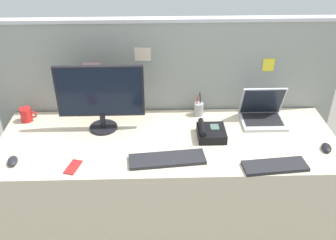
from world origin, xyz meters
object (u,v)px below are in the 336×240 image
Objects in this scene: desktop_monitor at (100,95)px; desk_phone at (211,132)px; pen_cup at (199,109)px; cell_phone_red_case at (73,167)px; keyboard_main at (275,166)px; coffee_mug at (26,115)px; computer_mouse_right_hand at (326,148)px; laptop at (262,112)px; computer_mouse_left_hand at (13,161)px; keyboard_spare at (167,159)px.

desktop_monitor is 0.76m from desk_phone.
cell_phone_red_case is at bearing -143.91° from pen_cup.
keyboard_main is 2.87× the size of cell_phone_red_case.
desk_phone is at bearing -10.81° from coffee_mug.
coffee_mug is at bearing -178.53° from computer_mouse_right_hand.
cell_phone_red_case is at bearing -52.23° from coffee_mug.
laptop reaches higher than desk_phone.
cell_phone_red_case is (-0.13, -0.43, -0.25)m from desktop_monitor.
pen_cup is at bearing 12.50° from computer_mouse_left_hand.
pen_cup is at bearing 162.43° from computer_mouse_right_hand.
keyboard_main is at bearing -19.63° from coffee_mug.
pen_cup is at bearing 99.95° from desk_phone.
computer_mouse_right_hand is at bearing -48.15° from laptop.
desktop_monitor is 0.67m from computer_mouse_left_hand.
coffee_mug is (-1.61, 0.57, 0.04)m from keyboard_main.
computer_mouse_right_hand is at bearing -30.65° from pen_cup.
coffee_mug is (-0.42, 0.54, 0.04)m from cell_phone_red_case.
cell_phone_red_case is at bearing -107.05° from desktop_monitor.
laptop is at bearing 37.63° from cell_phone_red_case.
computer_mouse_left_hand is at bearing 171.17° from keyboard_main.
laptop is at bearing 26.95° from desk_phone.
coffee_mug is (-1.98, 0.41, 0.03)m from computer_mouse_right_hand.
desk_phone is at bearing -10.62° from desktop_monitor.
keyboard_spare reaches higher than cell_phone_red_case.
pen_cup reaches higher than keyboard_main.
computer_mouse_left_hand is at bearing -155.66° from pen_cup.
computer_mouse_right_hand is 1.57m from cell_phone_red_case.
computer_mouse_right_hand is 0.57× the size of pen_cup.
coffee_mug is at bearing 169.19° from desk_phone.
desktop_monitor reaches higher than desk_phone.
laptop is 0.45m from pen_cup.
keyboard_spare is 1.01m from computer_mouse_right_hand.
laptop is 0.49m from computer_mouse_right_hand.
laptop is 1.66m from computer_mouse_left_hand.
pen_cup is 0.99m from cell_phone_red_case.
pen_cup is at bearing 12.87° from desktop_monitor.
cell_phone_red_case is (-1.56, -0.13, -0.01)m from computer_mouse_right_hand.
computer_mouse_right_hand is (0.32, -0.36, -0.05)m from laptop.
computer_mouse_left_hand is (-0.50, -0.38, -0.24)m from desktop_monitor.
cell_phone_red_case is (-1.19, 0.04, -0.01)m from keyboard_main.
computer_mouse_left_hand is at bearing -143.09° from desktop_monitor.
computer_mouse_right_hand is at bearing -13.01° from desk_phone.
keyboard_main reaches higher than cell_phone_red_case.
cell_phone_red_case is (-0.56, -0.05, -0.01)m from keyboard_spare.
keyboard_main is at bearing -95.05° from laptop.
desktop_monitor is at bearing 25.06° from computer_mouse_left_hand.
computer_mouse_left_hand is at bearing -164.73° from laptop.
keyboard_main is 1.19m from cell_phone_red_case.
desk_phone is 1.47× the size of cell_phone_red_case.
keyboard_spare is at bearing -41.88° from desktop_monitor.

